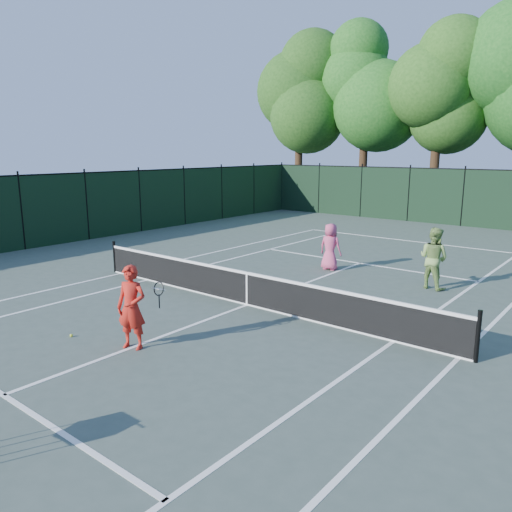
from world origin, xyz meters
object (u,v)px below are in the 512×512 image
Objects in this scene: coach at (132,307)px; player_green at (434,258)px; player_pink at (330,247)px; loose_ball_midcourt at (71,335)px.

coach is 0.96× the size of player_green.
coach is 1.10× the size of player_pink.
player_green is (3.57, -0.13, 0.12)m from player_pink.
coach is 25.87× the size of loose_ball_midcourt.
loose_ball_midcourt is at bearing 80.38° from player_pink.
player_pink is 0.87× the size of player_green.
player_green is 10.17m from loose_ball_midcourt.
loose_ball_midcourt is (-4.76, -8.94, -0.88)m from player_green.
player_green is at bearing 47.80° from coach.
player_green reaches higher than coach.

